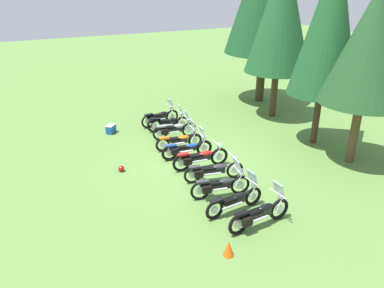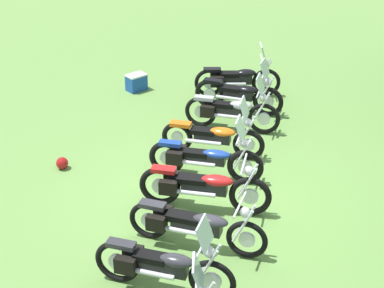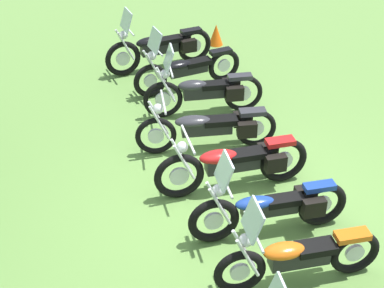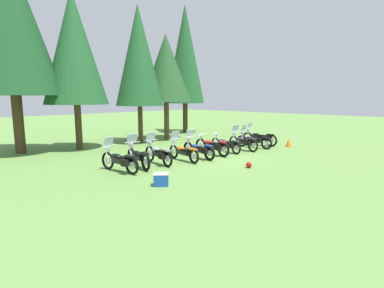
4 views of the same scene
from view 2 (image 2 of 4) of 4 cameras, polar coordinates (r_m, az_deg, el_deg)
name	(u,v)px [view 2 (image 2 of 4)]	position (r m, az deg, el deg)	size (l,w,h in m)	color
ground_plane	(207,195)	(11.92, 1.33, -4.63)	(80.00, 80.00, 0.00)	#608C42
motorcycle_0	(237,78)	(15.96, 4.08, 5.96)	(0.73, 2.18, 1.38)	black
motorcycle_1	(240,94)	(15.07, 4.34, 4.55)	(0.79, 2.16, 1.38)	black
motorcycle_2	(231,111)	(14.15, 3.56, 3.04)	(0.75, 2.18, 1.38)	black
motorcycle_3	(214,136)	(13.06, 2.01, 0.70)	(0.73, 2.20, 1.35)	black
motorcycle_4	(204,158)	(12.22, 1.09, -1.29)	(0.74, 2.29, 1.37)	black
motorcycle_5	(202,187)	(11.25, 0.94, -3.91)	(0.78, 2.42, 1.04)	black
motorcycle_6	(194,224)	(10.33, 0.14, -7.31)	(0.94, 2.35, 1.00)	black
motorcycle_7	(162,265)	(9.45, -2.76, -10.93)	(0.86, 2.19, 1.37)	black
picnic_cooler	(136,82)	(16.44, -5.08, 5.61)	(0.60, 0.59, 0.44)	#19479E
dropped_helmet	(62,163)	(12.98, -11.72, -1.72)	(0.25, 0.25, 0.25)	maroon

